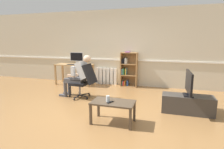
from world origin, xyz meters
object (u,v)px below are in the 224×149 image
object	(u,v)px
computer_desk	(74,67)
spare_remote	(110,102)
tv_stand	(187,104)
computer_mouse	(80,64)
drinking_glass	(108,99)
bookshelf	(128,70)
person_seated	(78,75)
tv_screen	(189,83)
keyboard	(73,64)
radiator	(106,76)
coffee_table	(113,104)
imac_monitor	(77,57)
office_chair	(84,80)

from	to	relation	value
computer_desk	spare_remote	world-z (taller)	computer_desk
tv_stand	spare_remote	size ratio (longest dim) A/B	7.31
computer_mouse	drinking_glass	xyz separation A→B (m)	(1.92, -2.60, -0.28)
bookshelf	person_seated	bearing A→B (deg)	-122.27
tv_screen	drinking_glass	distance (m)	1.85
keyboard	radiator	distance (m)	1.30
coffee_table	spare_remote	size ratio (longest dim) A/B	5.56
person_seated	bookshelf	bearing A→B (deg)	151.80
keyboard	tv_screen	world-z (taller)	tv_screen
person_seated	drinking_glass	distance (m)	1.87
radiator	computer_desk	bearing A→B (deg)	-160.81
person_seated	coffee_table	world-z (taller)	person_seated
person_seated	drinking_glass	xyz separation A→B (m)	(1.32, -1.32, -0.16)
person_seated	coffee_table	size ratio (longest dim) A/B	1.46
keyboard	computer_mouse	distance (m)	0.28
keyboard	bookshelf	bearing A→B (deg)	12.54
imac_monitor	tv_screen	xyz separation A→B (m)	(3.69, -1.81, -0.32)
radiator	office_chair	size ratio (longest dim) A/B	0.84
spare_remote	office_chair	bearing A→B (deg)	-21.54
keyboard	tv_stand	bearing A→B (deg)	-23.03
imac_monitor	tv_stand	xyz separation A→B (m)	(3.69, -1.81, -0.81)
bookshelf	tv_screen	distance (m)	2.70
bookshelf	person_seated	xyz separation A→B (m)	(-1.07, -1.69, 0.06)
keyboard	office_chair	bearing A→B (deg)	-50.31
person_seated	tv_stand	xyz separation A→B (m)	(2.86, -0.33, -0.45)
keyboard	office_chair	xyz separation A→B (m)	(1.06, -1.27, -0.24)
computer_mouse	spare_remote	size ratio (longest dim) A/B	0.67
computer_desk	keyboard	world-z (taller)	keyboard
person_seated	tv_screen	world-z (taller)	person_seated
tv_stand	keyboard	bearing A→B (deg)	156.97
tv_screen	keyboard	bearing A→B (deg)	64.85
coffee_table	tv_stand	bearing A→B (deg)	33.93
person_seated	drinking_glass	bearing A→B (deg)	48.94
radiator	person_seated	distance (m)	1.84
bookshelf	person_seated	world-z (taller)	bookshelf
office_chair	coffee_table	xyz separation A→B (m)	(1.24, -1.29, -0.15)
imac_monitor	computer_mouse	world-z (taller)	imac_monitor
imac_monitor	coffee_table	distance (m)	3.62
keyboard	computer_mouse	xyz separation A→B (m)	(0.28, 0.02, 0.01)
coffee_table	drinking_glass	world-z (taller)	drinking_glass
office_chair	tv_stand	bearing A→B (deg)	87.34
office_chair	bookshelf	bearing A→B (deg)	156.58
keyboard	person_seated	bearing A→B (deg)	-55.21
tv_stand	radiator	bearing A→B (deg)	141.28
computer_desk	coffee_table	xyz separation A→B (m)	(2.32, -2.70, -0.27)
bookshelf	imac_monitor	bearing A→B (deg)	-173.52
keyboard	tv_stand	distance (m)	4.10
computer_desk	tv_stand	world-z (taller)	computer_desk
imac_monitor	computer_mouse	distance (m)	0.38
imac_monitor	person_seated	size ratio (longest dim) A/B	0.43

